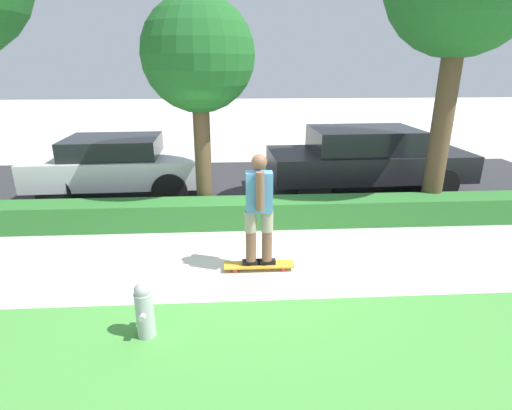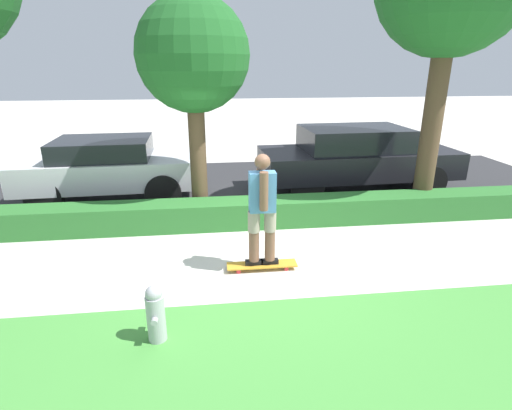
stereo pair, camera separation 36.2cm
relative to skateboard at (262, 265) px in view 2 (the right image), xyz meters
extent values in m
plane|color=beige|center=(0.00, 0.14, -0.07)|extent=(60.00, 60.00, 0.00)
cube|color=#2D2D30|center=(0.00, 4.34, -0.07)|extent=(16.61, 5.00, 0.01)
cube|color=#2D702D|center=(0.00, 1.74, 0.18)|extent=(16.61, 0.60, 0.50)
cube|color=gold|center=(0.00, 0.00, 0.00)|extent=(1.05, 0.24, 0.02)
cylinder|color=red|center=(0.36, -0.09, -0.04)|extent=(0.06, 0.04, 0.06)
cylinder|color=red|center=(0.36, 0.09, -0.04)|extent=(0.06, 0.04, 0.06)
cylinder|color=red|center=(-0.36, -0.09, -0.04)|extent=(0.06, 0.04, 0.06)
cylinder|color=red|center=(-0.36, 0.09, -0.04)|extent=(0.06, 0.04, 0.06)
cube|color=black|center=(-0.12, 0.00, 0.05)|extent=(0.26, 0.09, 0.07)
cylinder|color=brown|center=(-0.12, 0.00, 0.47)|extent=(0.15, 0.15, 0.77)
cylinder|color=gray|center=(-0.12, 0.00, 0.70)|extent=(0.17, 0.17, 0.31)
cube|color=black|center=(0.12, 0.00, 0.05)|extent=(0.26, 0.09, 0.07)
cylinder|color=brown|center=(0.12, 0.00, 0.47)|extent=(0.15, 0.15, 0.77)
cylinder|color=gray|center=(0.12, 0.00, 0.70)|extent=(0.17, 0.17, 0.31)
cube|color=#4C84B7|center=(0.00, 0.00, 1.15)|extent=(0.37, 0.20, 0.57)
cylinder|color=brown|center=(0.00, -0.15, 1.20)|extent=(0.12, 0.12, 0.54)
cylinder|color=brown|center=(0.00, 0.15, 1.20)|extent=(0.12, 0.12, 0.54)
sphere|color=brown|center=(0.00, 0.00, 1.58)|extent=(0.22, 0.22, 0.22)
cylinder|color=brown|center=(-0.93, 2.24, 1.18)|extent=(0.31, 0.31, 2.50)
sphere|color=#1E5B23|center=(-0.93, 2.24, 2.98)|extent=(2.01, 2.01, 2.01)
cylinder|color=brown|center=(3.61, 2.10, 1.72)|extent=(0.38, 0.38, 3.59)
cube|color=silver|center=(-2.88, 3.60, 0.60)|extent=(3.88, 1.85, 0.60)
cube|color=black|center=(-2.99, 3.60, 1.11)|extent=(2.04, 1.58, 0.41)
cylinder|color=black|center=(-1.70, 2.81, 0.30)|extent=(0.75, 0.21, 0.75)
cylinder|color=black|center=(-1.70, 4.39, 0.30)|extent=(0.75, 0.21, 0.75)
cylinder|color=black|center=(-4.06, 2.81, 0.30)|extent=(0.75, 0.21, 0.75)
cylinder|color=black|center=(-4.06, 4.39, 0.30)|extent=(0.75, 0.21, 0.75)
cube|color=black|center=(2.81, 3.73, 0.61)|extent=(4.65, 1.97, 0.60)
cube|color=black|center=(2.67, 3.73, 1.17)|extent=(2.44, 1.67, 0.53)
cylinder|color=black|center=(4.23, 2.90, 0.30)|extent=(0.75, 0.21, 0.75)
cylinder|color=black|center=(4.23, 4.55, 0.30)|extent=(0.75, 0.21, 0.75)
cylinder|color=black|center=(1.39, 2.90, 0.30)|extent=(0.75, 0.21, 0.75)
cylinder|color=black|center=(1.39, 4.55, 0.30)|extent=(0.75, 0.21, 0.75)
cylinder|color=#ADADB2|center=(-1.37, -1.47, 0.21)|extent=(0.20, 0.20, 0.55)
sphere|color=#ADADB2|center=(-1.37, -1.47, 0.52)|extent=(0.18, 0.18, 0.18)
cylinder|color=#ADADB2|center=(-1.37, -1.57, 0.26)|extent=(0.07, 0.12, 0.07)
cylinder|color=#ADADB2|center=(-1.37, -1.37, 0.26)|extent=(0.07, 0.12, 0.07)
camera|label=1|loc=(-0.36, -5.30, 2.85)|focal=28.00mm
camera|label=2|loc=(-0.72, -5.27, 2.85)|focal=28.00mm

